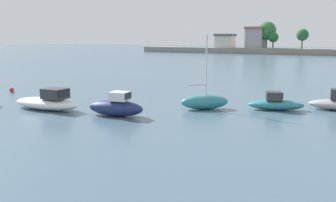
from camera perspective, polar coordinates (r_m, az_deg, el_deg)
The scene contains 6 objects.
moored_boat_2 at distance 27.04m, azimuth -17.99°, elevation -0.16°, with size 5.40×2.19×1.51m.
moored_boat_3 at distance 23.84m, azimuth -7.94°, elevation -0.88°, with size 3.91×2.01×1.57m.
moored_boat_4 at distance 25.94m, azimuth 5.64°, elevation -0.09°, with size 3.32×2.96×5.17m.
moored_boat_5 at distance 26.62m, azimuth 16.19°, elevation -0.37°, with size 3.95×2.45×1.27m.
mooring_buoy_0 at distance 36.79m, azimuth -22.85°, elevation 1.59°, with size 0.42×0.42×0.42m, color red.
distant_shoreline at distance 113.46m, azimuth 21.02°, elevation 7.86°, with size 106.94×8.03×9.58m.
Camera 1 is at (16.87, -7.67, 4.96)m, focal length 39.75 mm.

